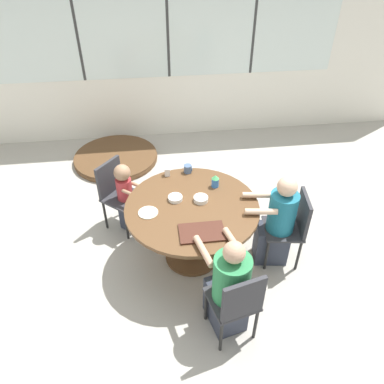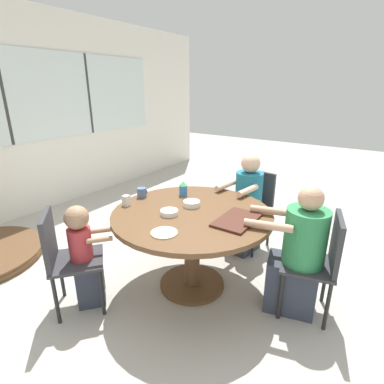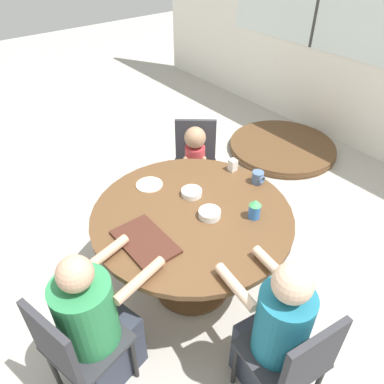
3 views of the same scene
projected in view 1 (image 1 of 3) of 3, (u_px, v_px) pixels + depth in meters
ground_plane at (192, 256)px, 4.27m from camera, size 16.00×16.00×0.00m
wall_back_with_windows at (168, 50)px, 5.68m from camera, size 8.40×0.08×2.80m
dining_table at (192, 217)px, 3.90m from camera, size 1.38×1.38×0.75m
chair_for_woman_green_shirt at (237, 302)px, 3.17m from camera, size 0.49×0.49×0.87m
chair_for_man_blue_shirt at (293, 223)px, 3.94m from camera, size 0.45×0.45×0.87m
chair_for_toddler at (116, 189)px, 4.40m from camera, size 0.56×0.56×0.87m
person_woman_green_shirt at (228, 289)px, 3.31m from camera, size 0.45×0.65×1.09m
person_man_blue_shirt at (277, 224)px, 3.95m from camera, size 0.57×0.36×1.11m
person_toddler at (127, 198)px, 4.38m from camera, size 0.37×0.35×0.91m
food_tray_dark at (202, 232)px, 3.49m from camera, size 0.43×0.27×0.02m
coffee_mug at (188, 169)px, 4.26m from camera, size 0.09×0.09×0.09m
sippy_cup at (215, 181)px, 4.03m from camera, size 0.08×0.08×0.15m
milk_carton_small at (167, 172)px, 4.21m from camera, size 0.06×0.06×0.09m
bowl_white_shallow at (175, 198)px, 3.88m from camera, size 0.15×0.15×0.04m
bowl_cereal at (201, 199)px, 3.86m from camera, size 0.15×0.15×0.05m
plate_tortillas at (148, 213)px, 3.72m from camera, size 0.20×0.20×0.01m
folded_table_stack at (116, 158)px, 5.83m from camera, size 1.29×1.29×0.09m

